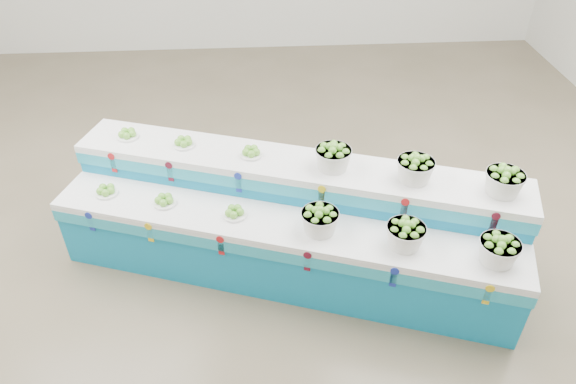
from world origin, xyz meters
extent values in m
plane|color=brown|center=(0.00, 0.00, 0.00)|extent=(10.00, 10.00, 0.00)
cylinder|color=white|center=(-1.40, -0.14, 0.77)|extent=(0.27, 0.27, 0.09)
cylinder|color=white|center=(-0.85, -0.32, 0.77)|extent=(0.27, 0.27, 0.09)
cylinder|color=white|center=(-0.22, -0.54, 0.77)|extent=(0.27, 0.27, 0.09)
cylinder|color=white|center=(-1.24, 0.36, 1.07)|extent=(0.27, 0.27, 0.09)
cylinder|color=white|center=(-0.69, 0.17, 1.07)|extent=(0.27, 0.27, 0.09)
cylinder|color=white|center=(-0.05, -0.04, 1.07)|extent=(0.27, 0.27, 0.09)
camera|label=1|loc=(0.01, -4.14, 3.74)|focal=33.15mm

